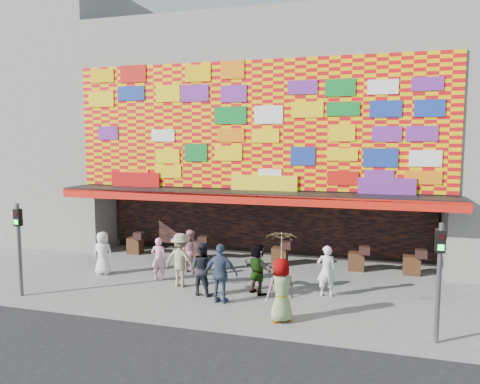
% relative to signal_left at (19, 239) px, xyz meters
% --- Properties ---
extents(ground, '(90.00, 90.00, 0.00)m').
position_rel_signal_left_xyz_m(ground, '(6.20, 1.50, -1.86)').
color(ground, slate).
rests_on(ground, ground).
extents(shop_building, '(15.20, 9.40, 10.00)m').
position_rel_signal_left_xyz_m(shop_building, '(6.20, 9.68, 3.37)').
color(shop_building, gray).
rests_on(shop_building, ground).
extents(neighbor_left, '(11.00, 8.00, 12.00)m').
position_rel_signal_left_xyz_m(neighbor_left, '(-6.80, 9.50, 4.14)').
color(neighbor_left, gray).
rests_on(neighbor_left, ground).
extents(signal_left, '(0.22, 0.20, 3.00)m').
position_rel_signal_left_xyz_m(signal_left, '(0.00, 0.00, 0.00)').
color(signal_left, '#59595B').
rests_on(signal_left, ground).
extents(signal_right, '(0.22, 0.20, 3.00)m').
position_rel_signal_left_xyz_m(signal_right, '(12.40, 0.00, 0.00)').
color(signal_right, '#59595B').
rests_on(signal_right, ground).
extents(ped_a, '(0.83, 0.58, 1.61)m').
position_rel_signal_left_xyz_m(ped_a, '(1.15, 2.88, -1.06)').
color(ped_a, white).
rests_on(ped_a, ground).
extents(ped_b, '(0.61, 0.45, 1.53)m').
position_rel_signal_left_xyz_m(ped_b, '(3.46, 2.87, -1.10)').
color(ped_b, pink).
rests_on(ped_b, ground).
extents(ped_c, '(0.91, 0.74, 1.74)m').
position_rel_signal_left_xyz_m(ped_c, '(5.53, 1.74, -0.99)').
color(ped_c, black).
rests_on(ped_c, ground).
extents(ped_d, '(1.24, 0.78, 1.84)m').
position_rel_signal_left_xyz_m(ped_d, '(4.53, 2.37, -0.94)').
color(ped_d, gray).
rests_on(ped_d, ground).
extents(ped_e, '(1.09, 0.49, 1.84)m').
position_rel_signal_left_xyz_m(ped_e, '(6.37, 1.20, -0.94)').
color(ped_e, '#374460').
rests_on(ped_e, ground).
extents(ped_f, '(1.55, 1.29, 1.67)m').
position_rel_signal_left_xyz_m(ped_f, '(7.24, 2.34, -1.03)').
color(ped_f, gray).
rests_on(ped_f, ground).
extents(ped_g, '(1.03, 0.98, 1.77)m').
position_rel_signal_left_xyz_m(ped_g, '(8.44, 0.26, -0.97)').
color(ped_g, gray).
rests_on(ped_g, ground).
extents(ped_h, '(0.66, 0.49, 1.65)m').
position_rel_signal_left_xyz_m(ped_h, '(9.41, 2.75, -1.04)').
color(ped_h, silver).
rests_on(ped_h, ground).
extents(ped_i, '(0.96, 0.86, 1.62)m').
position_rel_signal_left_xyz_m(ped_i, '(4.15, 4.11, -1.05)').
color(ped_i, '#CA838B').
rests_on(ped_i, ground).
extents(parasol, '(1.13, 1.14, 1.77)m').
position_rel_signal_left_xyz_m(parasol, '(8.44, 0.26, 0.25)').
color(parasol, '#FFE9A0').
rests_on(parasol, ground).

